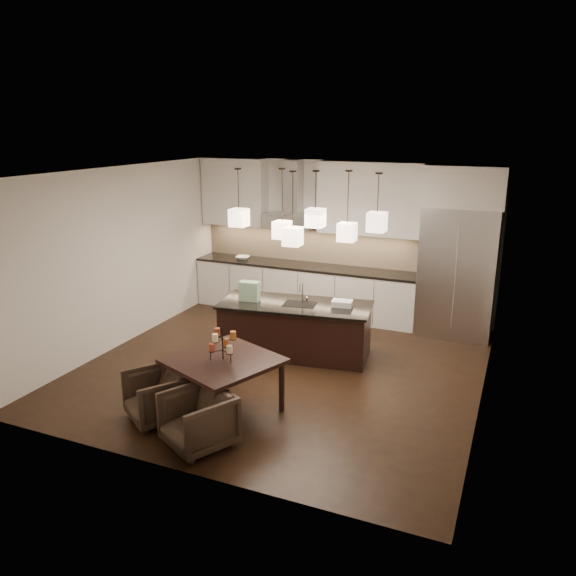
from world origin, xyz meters
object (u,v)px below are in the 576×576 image
at_px(refrigerator, 457,272).
at_px(armchair_left, 157,396).
at_px(armchair_right, 198,420).
at_px(dining_table, 224,385).
at_px(island_body, 295,330).

bearing_deg(refrigerator, armchair_left, -123.48).
relative_size(armchair_left, armchair_right, 0.97).
relative_size(dining_table, armchair_left, 1.72).
xyz_separation_m(refrigerator, dining_table, (-2.24, -3.85, -0.73)).
xyz_separation_m(island_body, armchair_left, (-0.75, -2.51, -0.08)).
bearing_deg(refrigerator, armchair_right, -114.50).
height_order(island_body, dining_table, island_body).
relative_size(dining_table, armchair_right, 1.67).
relative_size(refrigerator, armchair_left, 3.19).
bearing_deg(armchair_left, refrigerator, 90.98).
bearing_deg(refrigerator, dining_table, -120.18).
bearing_deg(armchair_right, armchair_left, -173.04).
xyz_separation_m(dining_table, armchair_left, (-0.63, -0.49, -0.04)).
xyz_separation_m(armchair_left, armchair_right, (0.76, -0.30, 0.01)).
bearing_deg(armchair_right, island_body, 118.83).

